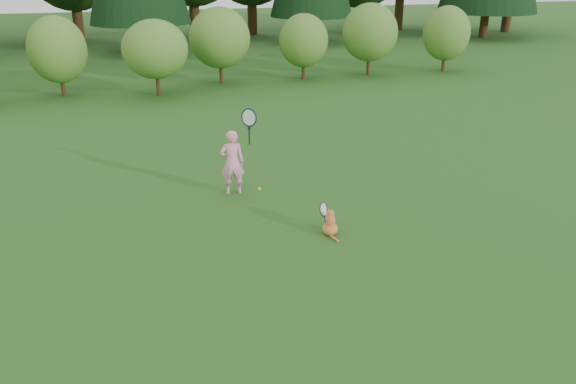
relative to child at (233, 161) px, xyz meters
name	(u,v)px	position (x,y,z in m)	size (l,w,h in m)	color
ground	(290,251)	(0.41, -2.67, -0.70)	(100.00, 100.00, 0.00)	#1E5217
shrub_row	(189,51)	(0.41, 10.33, 0.70)	(28.00, 3.00, 2.80)	#4C7B26
child	(233,161)	(0.00, 0.00, 0.00)	(0.74, 0.45, 1.99)	#FE98BC
cat	(330,221)	(1.25, -2.26, -0.46)	(0.41, 0.67, 0.63)	#B85523
tennis_ball	(259,189)	(0.21, -1.42, -0.07)	(0.07, 0.07, 0.07)	yellow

